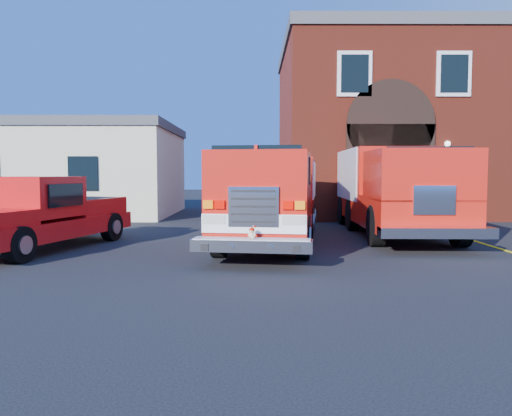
{
  "coord_description": "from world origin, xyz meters",
  "views": [
    {
      "loc": [
        -0.04,
        -11.36,
        2.01
      ],
      "look_at": [
        0.0,
        -1.2,
        1.3
      ],
      "focal_mm": 35.0,
      "sensor_mm": 36.0,
      "label": 1
    }
  ],
  "objects_px": {
    "fire_station": "(433,129)",
    "fire_engine": "(273,195)",
    "secondary_truck": "(392,187)",
    "side_building": "(70,169)",
    "pickup_truck": "(41,215)"
  },
  "relations": [
    {
      "from": "pickup_truck",
      "to": "secondary_truck",
      "type": "distance_m",
      "value": 10.78
    },
    {
      "from": "fire_station",
      "to": "pickup_truck",
      "type": "relative_size",
      "value": 2.44
    },
    {
      "from": "side_building",
      "to": "pickup_truck",
      "type": "xyz_separation_m",
      "value": [
        3.33,
        -11.23,
        -1.29
      ]
    },
    {
      "from": "secondary_truck",
      "to": "fire_station",
      "type": "bearing_deg",
      "value": 63.33
    },
    {
      "from": "side_building",
      "to": "fire_station",
      "type": "bearing_deg",
      "value": 3.14
    },
    {
      "from": "side_building",
      "to": "secondary_truck",
      "type": "distance_m",
      "value": 15.67
    },
    {
      "from": "fire_station",
      "to": "fire_engine",
      "type": "height_order",
      "value": "fire_station"
    },
    {
      "from": "fire_engine",
      "to": "pickup_truck",
      "type": "distance_m",
      "value": 6.36
    },
    {
      "from": "secondary_truck",
      "to": "side_building",
      "type": "bearing_deg",
      "value": 149.86
    },
    {
      "from": "fire_station",
      "to": "side_building",
      "type": "relative_size",
      "value": 1.49
    },
    {
      "from": "fire_station",
      "to": "side_building",
      "type": "xyz_separation_m",
      "value": [
        -17.99,
        -0.99,
        -2.05
      ]
    },
    {
      "from": "fire_station",
      "to": "pickup_truck",
      "type": "height_order",
      "value": "fire_station"
    },
    {
      "from": "fire_station",
      "to": "secondary_truck",
      "type": "distance_m",
      "value": 10.27
    },
    {
      "from": "fire_station",
      "to": "side_building",
      "type": "distance_m",
      "value": 18.13
    },
    {
      "from": "fire_station",
      "to": "fire_engine",
      "type": "xyz_separation_m",
      "value": [
        -8.47,
        -10.85,
        -2.88
      ]
    }
  ]
}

